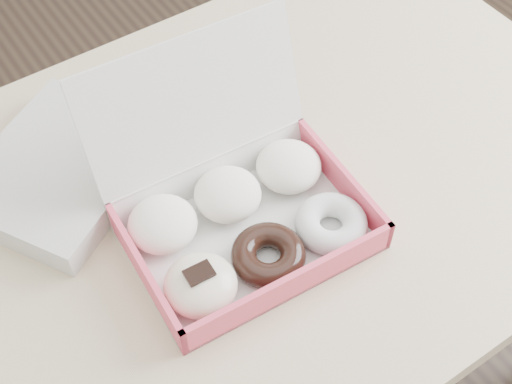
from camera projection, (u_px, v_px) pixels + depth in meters
ground at (253, 382)px, 1.66m from camera, size 4.00×4.00×0.00m
table at (251, 210)px, 1.13m from camera, size 1.20×0.80×0.75m
donut_box at (238, 211)px, 0.99m from camera, size 0.34×0.32×0.23m
newspapers at (63, 169)px, 1.05m from camera, size 0.35×0.33×0.04m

